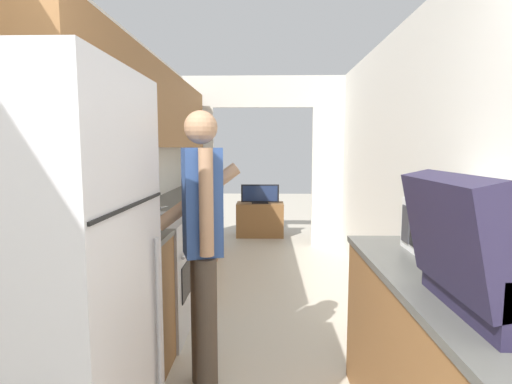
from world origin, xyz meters
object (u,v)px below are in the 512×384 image
Objects in this scene: tv_cabinet at (260,219)px; knife at (158,209)px; range_oven at (149,275)px; microwave at (453,231)px; refrigerator at (36,307)px; suitcase at (492,266)px; television at (260,194)px; person at (203,244)px.

tv_cabinet is 3.23m from knife.
range_oven is 2.00× the size of microwave.
suitcase is (1.61, -0.10, 0.20)m from refrigerator.
refrigerator is 1.66× the size of range_oven.
knife is (-0.87, -3.00, 0.21)m from television.
tv_cabinet is at bearing -22.12° from person.
refrigerator is at bearing 176.58° from suitcase.
range_oven is at bearing 18.13° from person.
person reaches higher than microwave.
refrigerator is at bearing -98.45° from television.
television is (0.00, -0.04, 0.43)m from tv_cabinet.
knife is at bearing -105.91° from tv_cabinet.
refrigerator reaches higher than microwave.
suitcase is (1.13, -0.98, 0.17)m from person.
microwave is (1.86, -1.06, 0.59)m from range_oven.
refrigerator is 1.04× the size of person.
person is 2.70× the size of television.
knife is at bearing 128.22° from suitcase.
range_oven is at bearing 150.23° from microwave.
suitcase is 0.74× the size of tv_cabinet.
microwave is 0.68× the size of tv_cabinet.
microwave is at bearing -22.70° from knife.
suitcase is at bearing -80.63° from television.
suitcase is at bearing -45.71° from range_oven.
person is 1.50m from suitcase.
range_oven is 0.66m from knife.
knife is (-1.90, 1.53, -0.13)m from microwave.
television is at bearing 76.65° from range_oven.
microwave is at bearing -77.26° from tv_cabinet.
knife is at bearing 141.17° from microwave.
television is (0.82, 3.47, 0.24)m from range_oven.
refrigerator is 1.68m from range_oven.
refrigerator is 2.27× the size of tv_cabinet.
range_oven is at bearing -68.47° from knife.
range_oven is 3.61m from tv_cabinet.
tv_cabinet is at bearing 76.81° from range_oven.
suitcase is 0.68m from microwave.
refrigerator is at bearing -70.84° from knife.
knife is (-0.60, 1.21, 0.02)m from person.
tv_cabinet is (0.27, 4.25, -0.62)m from person.
tv_cabinet is (-0.86, 5.23, -0.80)m from suitcase.
suitcase is at bearing -149.42° from person.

